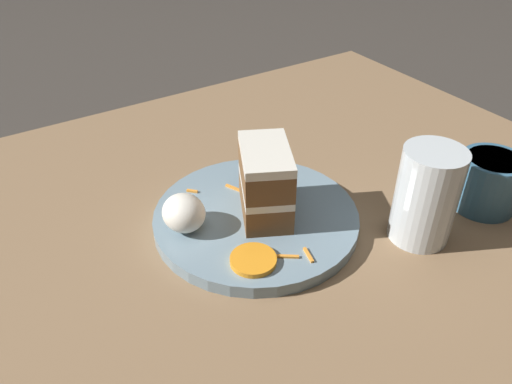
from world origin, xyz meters
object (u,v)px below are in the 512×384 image
object	(u,v)px
cream_dollop	(184,213)
coffee_mug	(489,181)
plate	(256,218)
drinking_glass	(425,201)
cake_slice	(265,182)
orange_garnish	(253,260)

from	to	relation	value
cream_dollop	coffee_mug	size ratio (longest dim) A/B	0.70
plate	drinking_glass	xyz separation A→B (m)	(-0.14, -0.17, 0.05)
plate	cake_slice	world-z (taller)	cake_slice
plate	drinking_glass	world-z (taller)	drinking_glass
cream_dollop	coffee_mug	distance (m)	0.42
cream_dollop	drinking_glass	xyz separation A→B (m)	(-0.16, -0.26, 0.01)
cake_slice	coffee_mug	xyz separation A→B (m)	(-0.14, -0.28, -0.02)
cream_dollop	cake_slice	bearing A→B (deg)	-105.16
cake_slice	orange_garnish	xyz separation A→B (m)	(-0.07, 0.07, -0.05)
coffee_mug	cream_dollop	bearing A→B (deg)	67.09
orange_garnish	coffee_mug	bearing A→B (deg)	-99.98
drinking_glass	coffee_mug	size ratio (longest dim) A/B	1.49
cream_dollop	coffee_mug	world-z (taller)	coffee_mug
cream_dollop	plate	bearing A→B (deg)	-104.14
orange_garnish	drinking_glass	size ratio (longest dim) A/B	0.44
coffee_mug	plate	bearing A→B (deg)	64.49
cake_slice	cream_dollop	size ratio (longest dim) A/B	2.00
cake_slice	drinking_glass	world-z (taller)	drinking_glass
cake_slice	orange_garnish	world-z (taller)	cake_slice
drinking_glass	cream_dollop	bearing A→B (deg)	58.37
cake_slice	orange_garnish	distance (m)	0.11
cake_slice	drinking_glass	xyz separation A→B (m)	(-0.13, -0.16, -0.01)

